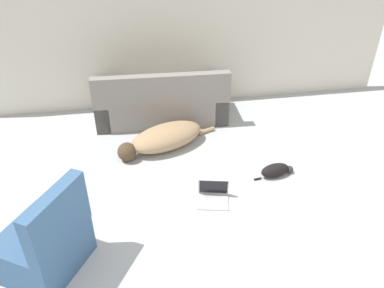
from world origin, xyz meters
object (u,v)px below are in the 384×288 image
Objects in this scene: couch at (162,104)px; laptop_open at (213,193)px; cat at (276,170)px; side_chair at (46,243)px; dog at (164,138)px.

laptop_open is (0.37, -1.91, -0.19)m from couch.
laptop_open is at bearing 102.90° from couch.
cat is at bearing 31.63° from laptop_open.
side_chair is (-2.46, -0.93, 0.21)m from cat.
side_chair reaches higher than dog.
laptop_open is 0.43× the size of side_chair.
couch is 3.70× the size of cat.
side_chair is at bearing 65.79° from couch.
couch is at bearing -117.62° from dog.
cat is (1.19, -1.63, -0.18)m from couch.
cat is 2.64m from side_chair.
cat is at bearing 141.24° from side_chair.
couch is 0.79m from dog.
dog is 3.62× the size of laptop_open.
side_chair is (-1.27, -2.56, 0.03)m from couch.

